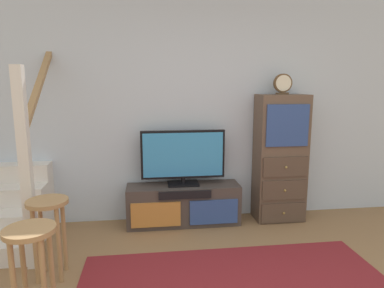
{
  "coord_description": "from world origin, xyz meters",
  "views": [
    {
      "loc": [
        -0.69,
        -1.63,
        1.66
      ],
      "look_at": [
        -0.24,
        1.86,
        1.02
      ],
      "focal_mm": 32.11,
      "sensor_mm": 36.0,
      "label": 1
    }
  ],
  "objects_px": {
    "desk_clock": "(283,84)",
    "bar_stool_far": "(49,220)",
    "bar_stool_near": "(31,253)",
    "side_cabinet": "(280,158)",
    "television": "(183,156)",
    "media_console": "(183,205)"
  },
  "relations": [
    {
      "from": "television",
      "to": "bar_stool_near",
      "type": "bearing_deg",
      "value": -126.56
    },
    {
      "from": "side_cabinet",
      "to": "bar_stool_far",
      "type": "bearing_deg",
      "value": -157.7
    },
    {
      "from": "side_cabinet",
      "to": "bar_stool_far",
      "type": "height_order",
      "value": "side_cabinet"
    },
    {
      "from": "media_console",
      "to": "bar_stool_far",
      "type": "bearing_deg",
      "value": -141.76
    },
    {
      "from": "television",
      "to": "bar_stool_near",
      "type": "distance_m",
      "value": 2.01
    },
    {
      "from": "desk_clock",
      "to": "bar_stool_far",
      "type": "height_order",
      "value": "desk_clock"
    },
    {
      "from": "side_cabinet",
      "to": "desk_clock",
      "type": "xyz_separation_m",
      "value": [
        -0.02,
        -0.01,
        0.88
      ]
    },
    {
      "from": "desk_clock",
      "to": "bar_stool_near",
      "type": "xyz_separation_m",
      "value": [
        -2.34,
        -1.57,
        -1.11
      ]
    },
    {
      "from": "desk_clock",
      "to": "bar_stool_far",
      "type": "distance_m",
      "value": 2.81
    },
    {
      "from": "television",
      "to": "side_cabinet",
      "type": "distance_m",
      "value": 1.17
    },
    {
      "from": "side_cabinet",
      "to": "bar_stool_near",
      "type": "relative_size",
      "value": 2.14
    },
    {
      "from": "television",
      "to": "media_console",
      "type": "bearing_deg",
      "value": -90.0
    },
    {
      "from": "television",
      "to": "desk_clock",
      "type": "bearing_deg",
      "value": -1.43
    },
    {
      "from": "bar_stool_near",
      "to": "side_cabinet",
      "type": "bearing_deg",
      "value": 33.99
    },
    {
      "from": "desk_clock",
      "to": "bar_stool_near",
      "type": "distance_m",
      "value": 3.03
    },
    {
      "from": "desk_clock",
      "to": "bar_stool_far",
      "type": "xyz_separation_m",
      "value": [
        -2.39,
        -0.97,
        -1.12
      ]
    },
    {
      "from": "desk_clock",
      "to": "bar_stool_far",
      "type": "relative_size",
      "value": 0.34
    },
    {
      "from": "television",
      "to": "desk_clock",
      "type": "height_order",
      "value": "desk_clock"
    },
    {
      "from": "side_cabinet",
      "to": "desk_clock",
      "type": "relative_size",
      "value": 6.41
    },
    {
      "from": "media_console",
      "to": "bar_stool_near",
      "type": "bearing_deg",
      "value": -126.97
    },
    {
      "from": "side_cabinet",
      "to": "desk_clock",
      "type": "bearing_deg",
      "value": -139.17
    },
    {
      "from": "bar_stool_near",
      "to": "bar_stool_far",
      "type": "xyz_separation_m",
      "value": [
        -0.05,
        0.6,
        -0.01
      ]
    }
  ]
}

